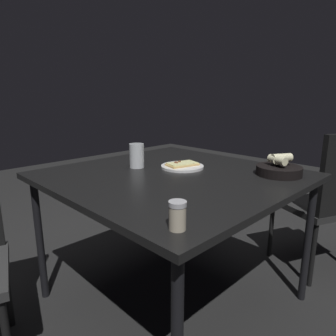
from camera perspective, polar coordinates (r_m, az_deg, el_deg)
ground at (r=1.91m, az=0.86°, el=-23.23°), size 8.00×8.00×0.00m
dining_table at (r=1.59m, az=0.95°, el=-2.85°), size 1.18×1.16×0.75m
pizza_plate at (r=1.70m, az=2.72°, el=0.39°), size 0.24×0.24×0.04m
bread_basket at (r=1.65m, az=20.22°, el=-0.09°), size 0.23×0.23×0.11m
beer_glass at (r=1.71m, az=-5.94°, el=2.05°), size 0.08×0.08×0.14m
pepper_shaker at (r=0.93m, az=1.80°, el=-9.28°), size 0.06×0.06×0.09m
chair_near at (r=2.16m, az=28.21°, el=-4.62°), size 0.58×0.58×0.94m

